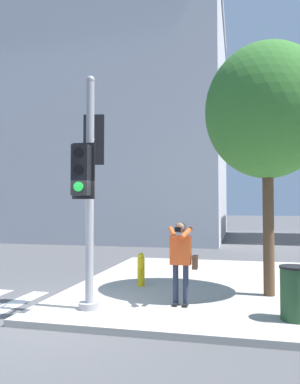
% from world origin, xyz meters
% --- Properties ---
extents(ground_plane, '(160.00, 160.00, 0.00)m').
position_xyz_m(ground_plane, '(0.00, 0.00, 0.00)').
color(ground_plane, '#4C4C4F').
extents(sidewalk_corner, '(8.00, 8.00, 0.12)m').
position_xyz_m(sidewalk_corner, '(3.50, 3.50, 0.06)').
color(sidewalk_corner, '#ADA89E').
rests_on(sidewalk_corner, ground_plane).
extents(traffic_signal_pole, '(0.52, 1.31, 4.44)m').
position_xyz_m(traffic_signal_pole, '(0.63, 0.47, 2.63)').
color(traffic_signal_pole, '#939399').
rests_on(traffic_signal_pole, sidewalk_corner).
extents(person_photographer, '(0.58, 0.54, 1.62)m').
position_xyz_m(person_photographer, '(2.31, 1.11, 1.08)').
color(person_photographer, black).
rests_on(person_photographer, sidewalk_corner).
extents(street_tree, '(2.71, 2.71, 5.53)m').
position_xyz_m(street_tree, '(4.04, 2.35, 4.13)').
color(street_tree, brown).
rests_on(street_tree, sidewalk_corner).
extents(fire_hydrant, '(0.17, 0.23, 0.80)m').
position_xyz_m(fire_hydrant, '(1.10, 2.64, 0.52)').
color(fire_hydrant, yellow).
rests_on(fire_hydrant, sidewalk_corner).
extents(trash_bin, '(0.52, 0.52, 0.91)m').
position_xyz_m(trash_bin, '(4.33, 0.61, 0.58)').
color(trash_bin, '#234728').
rests_on(trash_bin, sidewalk_corner).
extents(building_left, '(13.82, 13.78, 15.70)m').
position_xyz_m(building_left, '(-4.30, 18.93, 7.86)').
color(building_left, '#BCBCC1').
rests_on(building_left, ground_plane).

